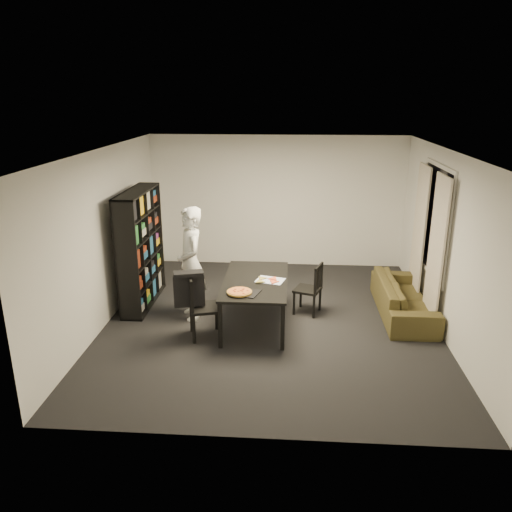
# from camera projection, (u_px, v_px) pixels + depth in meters

# --- Properties ---
(room) EXTENTS (5.01, 5.51, 2.61)m
(room) POSITION_uv_depth(u_px,v_px,m) (271.00, 241.00, 7.30)
(room) COLOR black
(room) RESTS_ON ground
(window_pane) EXTENTS (0.02, 1.40, 1.60)m
(window_pane) POSITION_uv_depth(u_px,v_px,m) (435.00, 220.00, 7.64)
(window_pane) COLOR black
(window_pane) RESTS_ON room
(window_frame) EXTENTS (0.03, 1.52, 1.72)m
(window_frame) POSITION_uv_depth(u_px,v_px,m) (435.00, 220.00, 7.64)
(window_frame) COLOR white
(window_frame) RESTS_ON room
(curtain_left) EXTENTS (0.03, 0.70, 2.25)m
(curtain_left) POSITION_uv_depth(u_px,v_px,m) (436.00, 252.00, 7.26)
(curtain_left) COLOR beige
(curtain_left) RESTS_ON room
(curtain_right) EXTENTS (0.03, 0.70, 2.25)m
(curtain_right) POSITION_uv_depth(u_px,v_px,m) (419.00, 233.00, 8.24)
(curtain_right) COLOR beige
(curtain_right) RESTS_ON room
(bookshelf) EXTENTS (0.35, 1.50, 1.90)m
(bookshelf) POSITION_uv_depth(u_px,v_px,m) (141.00, 248.00, 8.12)
(bookshelf) COLOR black
(bookshelf) RESTS_ON room
(dining_table) EXTENTS (0.95, 1.70, 0.71)m
(dining_table) POSITION_uv_depth(u_px,v_px,m) (256.00, 284.00, 7.45)
(dining_table) COLOR black
(dining_table) RESTS_ON room
(chair_left) EXTENTS (0.54, 0.54, 0.93)m
(chair_left) POSITION_uv_depth(u_px,v_px,m) (199.00, 303.00, 7.06)
(chair_left) COLOR black
(chair_left) RESTS_ON room
(chair_right) EXTENTS (0.49, 0.49, 0.82)m
(chair_right) POSITION_uv_depth(u_px,v_px,m) (312.00, 286.00, 7.85)
(chair_right) COLOR black
(chair_right) RESTS_ON room
(draped_jacket) EXTENTS (0.45, 0.29, 0.52)m
(draped_jacket) POSITION_uv_depth(u_px,v_px,m) (189.00, 288.00, 6.96)
(draped_jacket) COLOR black
(draped_jacket) RESTS_ON chair_left
(person) EXTENTS (0.64, 0.76, 1.76)m
(person) POSITION_uv_depth(u_px,v_px,m) (191.00, 264.00, 7.60)
(person) COLOR silver
(person) RESTS_ON room
(baking_tray) EXTENTS (0.48, 0.42, 0.01)m
(baking_tray) POSITION_uv_depth(u_px,v_px,m) (244.00, 292.00, 6.94)
(baking_tray) COLOR black
(baking_tray) RESTS_ON dining_table
(pepperoni_pizza) EXTENTS (0.35, 0.35, 0.03)m
(pepperoni_pizza) POSITION_uv_depth(u_px,v_px,m) (239.00, 292.00, 6.91)
(pepperoni_pizza) COLOR #A4782F
(pepperoni_pizza) RESTS_ON dining_table
(kitchen_towel) EXTENTS (0.47, 0.40, 0.01)m
(kitchen_towel) POSITION_uv_depth(u_px,v_px,m) (270.00, 280.00, 7.40)
(kitchen_towel) COLOR white
(kitchen_towel) RESTS_ON dining_table
(pizza_slices) EXTENTS (0.42, 0.37, 0.01)m
(pizza_slices) POSITION_uv_depth(u_px,v_px,m) (267.00, 280.00, 7.38)
(pizza_slices) COLOR #E08946
(pizza_slices) RESTS_ON dining_table
(sofa) EXTENTS (0.74, 1.91, 0.56)m
(sofa) POSITION_uv_depth(u_px,v_px,m) (404.00, 298.00, 7.88)
(sofa) COLOR #3D3A18
(sofa) RESTS_ON room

